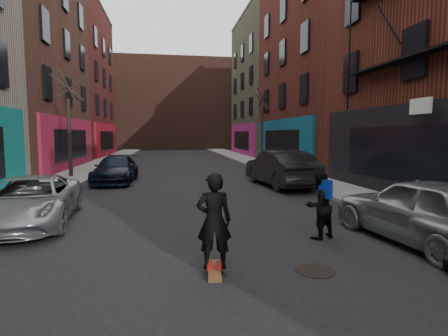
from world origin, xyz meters
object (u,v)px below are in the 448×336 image
object	(u,v)px
tree_left_far	(69,116)
parked_left_far	(30,201)
pedestrian	(319,205)
skateboard	(214,270)
parked_left_end	(116,169)
skateboarder	(214,221)
parked_right_far	(424,210)
parked_right_end	(280,168)
manhole	(315,271)
tree_right_far	(262,119)

from	to	relation	value
tree_left_far	parked_left_far	bearing A→B (deg)	-81.07
pedestrian	skateboard	bearing A→B (deg)	10.32
parked_left_end	skateboarder	distance (m)	12.55
parked_left_far	parked_right_far	world-z (taller)	parked_right_far
tree_left_far	parked_right_end	bearing A→B (deg)	-24.08
parked_right_far	pedestrian	bearing A→B (deg)	-25.93
parked_left_far	parked_right_end	size ratio (longest dim) A/B	0.92
parked_left_end	parked_left_far	bearing A→B (deg)	-95.65
parked_left_far	parked_right_end	xyz separation A→B (m)	(8.78, 5.55, 0.19)
tree_left_far	parked_left_far	xyz separation A→B (m)	(1.60, -10.19, -2.74)
parked_left_far	skateboard	distance (m)	6.03
manhole	tree_right_far	bearing A→B (deg)	77.31
skateboarder	pedestrian	size ratio (longest dim) A/B	1.08
tree_right_far	parked_left_far	xyz separation A→B (m)	(-10.80, -16.19, -2.89)
tree_right_far	parked_right_end	world-z (taller)	tree_right_far
tree_left_far	skateboarder	size ratio (longest dim) A/B	3.90
skateboarder	pedestrian	bearing A→B (deg)	-142.61
parked_left_end	skateboard	size ratio (longest dim) A/B	5.64
parked_right_far	parked_left_far	bearing A→B (deg)	-25.02
parked_left_end	parked_right_end	bearing A→B (deg)	-15.96
tree_right_far	parked_right_far	world-z (taller)	tree_right_far
skateboard	tree_right_far	bearing A→B (deg)	78.23
parked_left_far	manhole	xyz separation A→B (m)	(6.20, -4.24, -0.64)
skateboarder	parked_left_far	bearing A→B (deg)	-36.82
skateboarder	manhole	distance (m)	2.02
parked_left_far	skateboarder	bearing A→B (deg)	-48.34
tree_right_far	parked_left_end	size ratio (longest dim) A/B	1.51
tree_right_far	skateboard	distance (m)	21.51
tree_left_far	parked_right_far	world-z (taller)	tree_left_far
manhole	skateboarder	bearing A→B (deg)	174.14
manhole	parked_left_end	bearing A→B (deg)	112.63
parked_right_end	parked_left_far	bearing A→B (deg)	26.65
parked_right_far	parked_right_end	world-z (taller)	parked_right_end
skateboarder	tree_right_far	bearing A→B (deg)	-101.77
tree_right_far	skateboard	world-z (taller)	tree_right_far
parked_left_end	parked_right_far	world-z (taller)	parked_right_far
tree_right_far	manhole	distance (m)	21.23
parked_left_far	manhole	distance (m)	7.54
parked_right_end	pedestrian	bearing A→B (deg)	72.32
parked_right_far	skateboarder	size ratio (longest dim) A/B	2.67
tree_right_far	manhole	size ratio (longest dim) A/B	9.71
pedestrian	manhole	distance (m)	2.17
pedestrian	tree_left_far	bearing A→B (deg)	-76.78
parked_left_end	skateboard	bearing A→B (deg)	-72.57
parked_left_end	pedestrian	bearing A→B (deg)	-58.15
tree_left_far	manhole	xyz separation A→B (m)	(7.80, -14.42, -3.37)
tree_right_far	parked_right_far	xyz separation A→B (m)	(-1.63, -19.36, -2.77)
parked_left_far	pedestrian	xyz separation A→B (m)	(7.08, -2.41, 0.14)
tree_right_far	tree_left_far	bearing A→B (deg)	-154.18
tree_right_far	parked_left_end	world-z (taller)	tree_right_far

